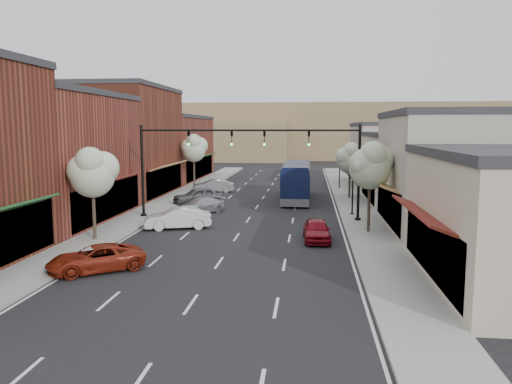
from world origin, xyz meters
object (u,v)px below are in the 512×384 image
(tree_left_near, at_px, (93,171))
(lamp_post_far, at_px, (340,162))
(tree_left_far, at_px, (194,148))
(tree_right_near, at_px, (371,165))
(red_hatchback, at_px, (317,230))
(parked_car_e, at_px, (213,186))
(lamp_post_near, at_px, (353,177))
(parked_car_d, at_px, (198,196))
(parked_car_b, at_px, (178,218))
(coach_bus, at_px, (296,181))
(tree_right_far, at_px, (351,157))
(parked_car_c, at_px, (200,206))
(signal_mast_right, at_px, (326,158))
(parked_car_a, at_px, (96,258))
(signal_mast_left, at_px, (173,157))

(tree_left_near, bearing_deg, lamp_post_far, 60.22)
(tree_left_far, bearing_deg, tree_right_near, -52.96)
(red_hatchback, xyz_separation_m, parked_car_e, (-10.59, 21.76, 0.04))
(tree_right_near, xyz_separation_m, lamp_post_near, (-0.55, 6.56, -1.45))
(lamp_post_near, xyz_separation_m, parked_car_d, (-13.20, 4.58, -2.25))
(tree_left_far, relative_size, parked_car_b, 1.38)
(coach_bus, distance_m, parked_car_d, 9.52)
(tree_right_far, xyz_separation_m, parked_car_c, (-12.55, -9.56, -3.37))
(tree_right_near, distance_m, parked_car_d, 18.08)
(signal_mast_right, relative_size, tree_right_near, 1.38)
(tree_right_near, bearing_deg, parked_car_a, -144.13)
(red_hatchback, relative_size, parked_car_a, 0.87)
(tree_left_far, distance_m, parked_car_e, 5.41)
(red_hatchback, bearing_deg, lamp_post_far, 81.07)
(parked_car_a, bearing_deg, tree_right_far, 116.41)
(coach_bus, distance_m, parked_car_a, 26.51)
(red_hatchback, distance_m, parked_car_b, 9.67)
(parked_car_b, height_order, parked_car_e, parked_car_b)
(lamp_post_near, distance_m, parked_car_c, 12.24)
(parked_car_b, bearing_deg, signal_mast_right, 93.30)
(parked_car_b, bearing_deg, tree_right_near, 71.26)
(signal_mast_left, relative_size, tree_right_far, 1.51)
(tree_right_near, height_order, parked_car_e, tree_right_near)
(signal_mast_right, distance_m, tree_left_far, 22.68)
(tree_left_far, relative_size, parked_car_c, 1.44)
(parked_car_d, bearing_deg, parked_car_a, -30.61)
(lamp_post_near, height_order, lamp_post_far, same)
(signal_mast_right, distance_m, red_hatchback, 7.63)
(signal_mast_left, distance_m, tree_left_far, 18.14)
(parked_car_d, bearing_deg, coach_bus, 83.49)
(red_hatchback, bearing_deg, signal_mast_right, 81.36)
(lamp_post_near, bearing_deg, red_hatchback, -107.55)
(lamp_post_near, bearing_deg, tree_left_far, 136.11)
(coach_bus, relative_size, red_hatchback, 2.91)
(tree_left_far, relative_size, parked_car_d, 1.38)
(lamp_post_near, bearing_deg, signal_mast_left, -169.44)
(signal_mast_left, xyz_separation_m, tree_right_near, (13.97, -4.05, -0.17))
(red_hatchback, bearing_deg, parked_car_c, 133.12)
(parked_car_d, bearing_deg, tree_right_near, 20.71)
(tree_left_far, xyz_separation_m, parked_car_a, (2.73, -32.03, -3.98))
(signal_mast_left, height_order, lamp_post_near, signal_mast_left)
(signal_mast_right, relative_size, signal_mast_left, 1.00)
(signal_mast_right, bearing_deg, parked_car_b, -159.14)
(parked_car_b, bearing_deg, coach_bus, 135.12)
(parked_car_b, bearing_deg, lamp_post_far, 135.42)
(tree_left_far, bearing_deg, red_hatchback, -61.60)
(tree_right_far, xyz_separation_m, parked_car_b, (-12.68, -15.74, -3.26))
(tree_right_near, xyz_separation_m, parked_car_e, (-13.98, 19.32, -3.74))
(signal_mast_left, xyz_separation_m, parked_car_e, (-0.01, 15.27, -3.92))
(tree_right_near, distance_m, coach_bus, 16.01)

